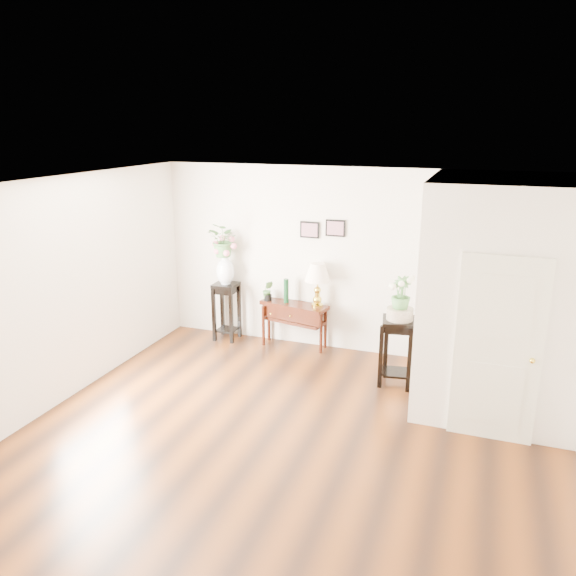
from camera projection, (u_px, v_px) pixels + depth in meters
The scene contains 20 objects.
floor at pixel (289, 438), 6.30m from camera, with size 6.00×5.50×0.02m, color #5D2D0F.
ceiling at pixel (289, 186), 5.51m from camera, with size 6.00×5.50×0.02m, color white.
wall_back at pixel (351, 262), 8.38m from camera, with size 6.00×0.02×2.80m, color beige.
wall_front at pixel (138, 464), 3.42m from camera, with size 6.00×0.02×2.80m, color beige.
wall_left at pixel (59, 293), 6.88m from camera, with size 0.02×5.50×2.80m, color beige.
partition at pixel (501, 294), 6.82m from camera, with size 1.80×1.95×2.80m, color beige.
door at pixel (497, 351), 6.02m from camera, with size 0.90×0.05×2.10m, color beige.
art_print_left at pixel (310, 230), 8.45m from camera, with size 0.30×0.02×0.25m, color black.
art_print_right at pixel (335, 228), 8.31m from camera, with size 0.30×0.02×0.25m, color black.
wall_ornament at pixel (427, 234), 7.06m from camera, with size 0.51×0.51×0.07m, color #AA9246.
console_table at pixel (294, 325), 8.79m from camera, with size 1.07×0.36×0.71m, color black.
table_lamp at pixel (317, 284), 8.47m from camera, with size 0.39×0.39×0.68m, color gold.
green_vase at pixel (286, 292), 8.68m from camera, with size 0.08×0.08×0.38m, color #0D3319.
potted_plant at pixel (268, 291), 8.79m from camera, with size 0.17×0.14×0.30m, color #467D3E.
plant_stand_a at pixel (227, 311), 9.07m from camera, with size 0.37×0.37×0.94m, color black.
porcelain_vase at pixel (225, 270), 8.87m from camera, with size 0.28×0.28×0.49m, color white, non-canonical shape.
lily_arrangement at pixel (224, 242), 8.74m from camera, with size 0.49×0.42×0.54m, color #467D3E.
plant_stand_b at pixel (398, 352), 7.49m from camera, with size 0.43×0.43×0.92m, color black.
ceramic_bowl at pixel (400, 314), 7.34m from camera, with size 0.35×0.35×0.15m, color #BBB395.
narcissus at pixel (401, 294), 7.26m from camera, with size 0.26×0.26×0.46m, color #467D3E.
Camera 1 is at (1.87, -5.24, 3.40)m, focal length 35.00 mm.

